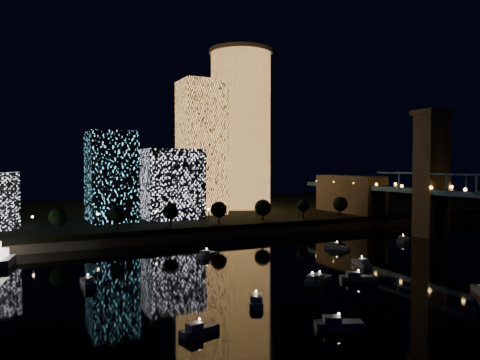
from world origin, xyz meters
The scene contains 9 objects.
ground centered at (0.00, 0.00, 0.00)m, with size 520.00×520.00×0.00m, color black.
far_bank centered at (0.00, 160.00, 2.50)m, with size 420.00×160.00×5.00m, color black.
seawall centered at (0.00, 82.00, 1.50)m, with size 420.00×6.00×3.00m, color #6B5E4C.
tower_cylindrical centered at (26.73, 144.43, 47.59)m, with size 34.00×34.00×84.94m.
tower_rectangular centered at (-2.73, 126.55, 36.71)m, with size 19.93×19.93×63.41m, color #E89B4A.
midrise_blocks centered at (-64.14, 115.70, 20.25)m, with size 120.66×31.66×37.12m.
motorboats centered at (-6.24, 11.60, 0.81)m, with size 132.55×74.45×2.78m.
esplanade_trees centered at (-24.09, 88.00, 10.47)m, with size 166.46×6.98×8.99m.
street_lamps centered at (-34.00, 94.00, 9.02)m, with size 132.70×0.70×5.65m.
Camera 1 is at (-82.31, -83.93, 28.86)m, focal length 35.00 mm.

